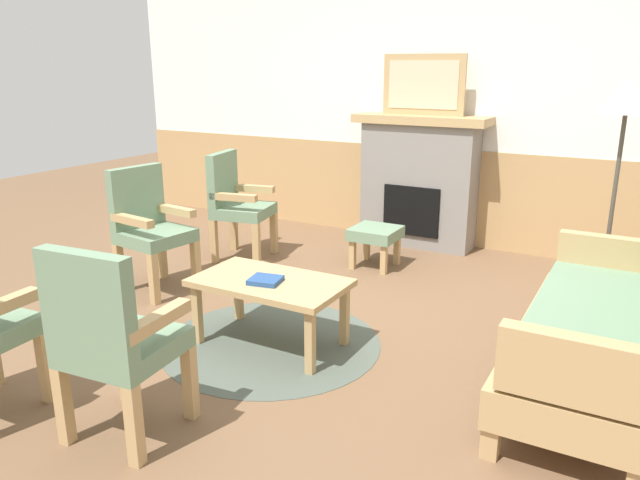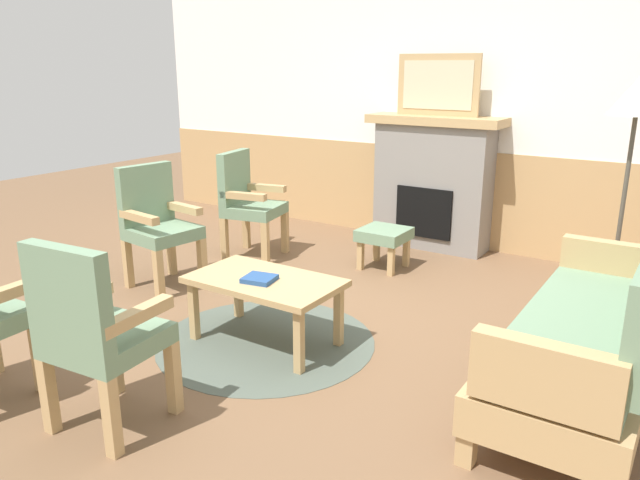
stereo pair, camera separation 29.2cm
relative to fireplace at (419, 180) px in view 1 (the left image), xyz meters
The scene contains 13 objects.
ground_plane 2.44m from the fireplace, 90.00° to the right, with size 14.00×14.00×0.00m, color brown.
wall_back 0.70m from the fireplace, 90.00° to the left, with size 7.20×0.14×2.70m.
fireplace is the anchor object (origin of this frame).
framed_picture 0.91m from the fireplace, 90.00° to the left, with size 0.80×0.04×0.56m.
couch 2.93m from the fireplace, 50.47° to the right, with size 0.70×1.80×0.98m.
coffee_table 2.62m from the fireplace, 90.57° to the right, with size 0.96×0.56×0.44m.
round_rug 2.68m from the fireplace, 90.57° to the right, with size 1.42×1.42×0.01m, color #4C564C.
book_on_table 2.67m from the fireplace, 90.46° to the right, with size 0.19×0.17×0.03m, color navy.
footstool 0.93m from the fireplace, 95.14° to the right, with size 0.40×0.40×0.36m.
armchair_near_fireplace 2.64m from the fireplace, 122.55° to the right, with size 0.54×0.54×0.98m.
armchair_by_window_left 1.80m from the fireplace, 137.35° to the right, with size 0.57×0.57×0.98m.
armchair_front_left 3.81m from the fireplace, 91.40° to the right, with size 0.52×0.52×0.98m.
floor_lamp_by_couch 2.19m from the fireplace, 29.24° to the right, with size 0.36×0.36×1.68m.
Camera 1 is at (1.99, -3.23, 1.75)m, focal length 33.85 mm.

